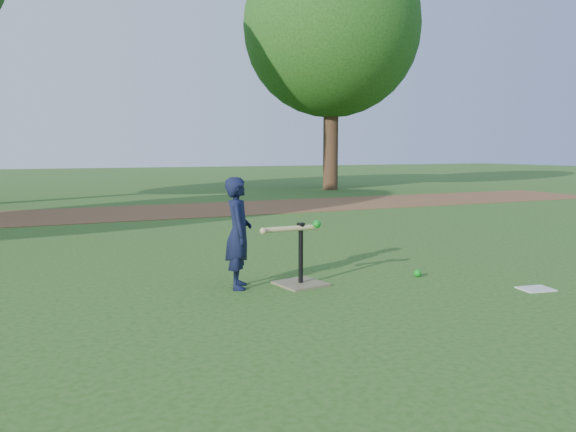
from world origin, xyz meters
name	(u,v)px	position (x,y,z in m)	size (l,w,h in m)	color
ground	(341,287)	(0.00, 0.00, 0.00)	(80.00, 80.00, 0.00)	#285116
dirt_strip	(168,211)	(0.00, 7.50, 0.01)	(24.00, 3.00, 0.01)	brown
child	(238,233)	(-0.91, 0.38, 0.53)	(0.39, 0.26, 1.07)	black
wiffle_ball_ground	(418,273)	(0.94, 0.05, 0.04)	(0.08, 0.08, 0.08)	#0D8F1B
clipboard	(536,289)	(1.63, -0.86, 0.01)	(0.30, 0.23, 0.01)	silver
batting_tee	(301,274)	(-0.32, 0.25, 0.11)	(0.50, 0.50, 0.61)	#75694A
swing_action	(293,228)	(-0.42, 0.21, 0.58)	(0.63, 0.12, 0.11)	tan
tree_right	(332,28)	(6.50, 12.00, 5.29)	(5.80, 5.80, 8.21)	#382316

